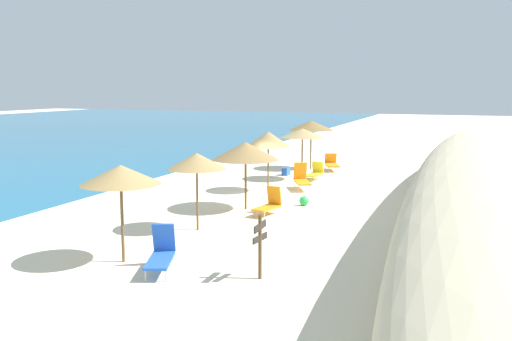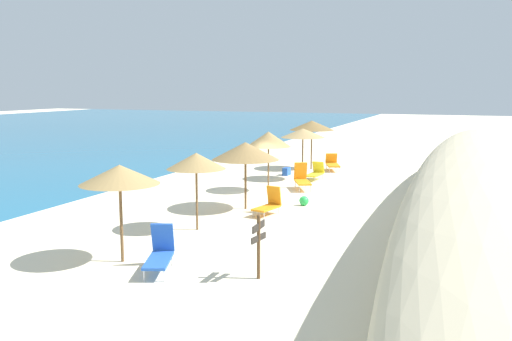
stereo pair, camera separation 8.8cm
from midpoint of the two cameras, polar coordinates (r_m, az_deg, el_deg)
name	(u,v)px [view 1 (the left image)]	position (r m, az deg, el deg)	size (l,w,h in m)	color
ground_plane	(273,200)	(23.86, 1.65, -3.07)	(160.00, 160.00, 0.00)	beige
dune_ridge	(491,190)	(19.78, 22.67, -1.88)	(41.13, 4.98, 2.88)	beige
beach_umbrella_0	(121,175)	(15.56, -13.76, -0.43)	(2.18, 2.18, 2.70)	brown
beach_umbrella_1	(197,161)	(18.69, -6.19, 0.95)	(1.97, 1.97, 2.62)	brown
beach_umbrella_2	(246,151)	(21.85, -1.19, 2.00)	(2.64, 2.64, 2.66)	brown
beach_umbrella_3	(268,139)	(25.68, 1.16, 3.20)	(2.05, 2.05, 2.76)	brown
beach_umbrella_4	(302,133)	(29.10, 4.65, 3.81)	(2.27, 2.27, 2.66)	brown
beach_umbrella_5	(311,125)	(32.91, 5.54, 4.58)	(2.59, 2.59, 2.84)	brown
lounge_chair_0	(302,179)	(26.48, 4.57, -0.82)	(1.71, 1.25, 1.23)	orange
lounge_chair_1	(269,204)	(21.17, 1.21, -3.40)	(1.37, 0.83, 1.05)	orange
lounge_chair_2	(315,173)	(29.21, 5.92, -0.22)	(1.50, 0.72, 0.92)	yellow
lounge_chair_3	(161,253)	(15.02, -9.79, -8.27)	(1.69, 1.11, 1.18)	blue
lounge_chair_4	(332,163)	(32.68, 7.64, 0.72)	(1.78, 1.21, 0.94)	orange
wooden_signpost	(260,241)	(14.07, 0.23, -7.13)	(0.84, 0.13, 1.64)	brown
beach_ball	(304,201)	(22.89, 4.79, -3.08)	(0.39, 0.39, 0.39)	green
cooler_box	(286,171)	(30.66, 2.98, -0.09)	(0.58, 0.30, 0.42)	blue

